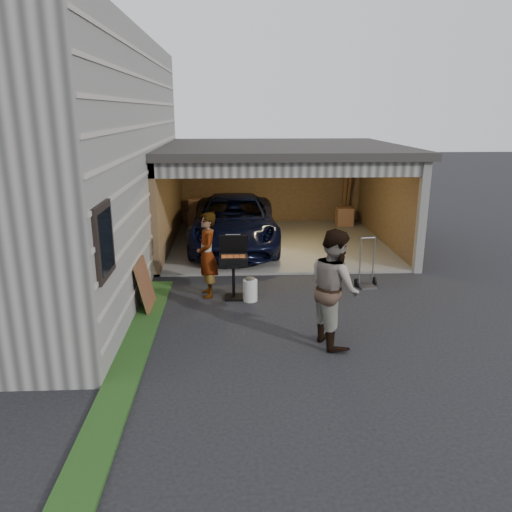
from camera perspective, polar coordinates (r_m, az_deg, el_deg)
The scene contains 10 objects.
ground at distance 8.78m, azimuth 1.49°, elevation -9.48°, with size 80.00×80.00×0.00m, color black.
groundcover_strip at distance 8.03m, azimuth -14.58°, elevation -12.43°, with size 0.50×8.00×0.06m, color #193814.
garage at distance 14.87m, azimuth 2.58°, elevation 8.73°, with size 6.80×6.30×2.90m.
minivan at distance 14.29m, azimuth -2.51°, elevation 3.73°, with size 2.38×5.16×1.43m, color black.
woman at distance 10.51m, azimuth -5.61°, elevation 0.11°, with size 0.66×0.43×1.81m, color #A9B5D4.
man at distance 8.39m, azimuth 8.93°, elevation -3.57°, with size 0.97×0.75×1.99m, color #43201A.
bbq_grill at distance 10.37m, azimuth -2.61°, elevation -0.74°, with size 0.59×0.52×1.32m.
propane_tank at distance 10.39m, azimuth -0.67°, elevation -3.95°, with size 0.30×0.30×0.45m, color silver.
plywood_panel at distance 10.09m, azimuth -12.52°, elevation -3.30°, with size 0.04×0.91×1.02m, color #532B1C.
hand_truck at distance 11.46m, azimuth 12.54°, elevation -2.41°, with size 0.50×0.41×1.15m.
Camera 1 is at (-0.60, -7.89, 3.82)m, focal length 35.00 mm.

